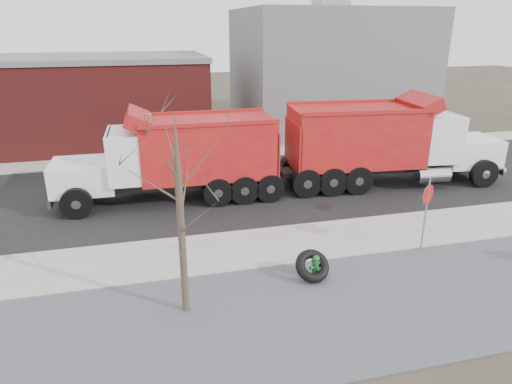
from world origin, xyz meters
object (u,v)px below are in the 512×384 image
object	(u,v)px
truck_tire	(312,266)
dump_truck_red_b	(178,155)
fire_hydrant	(316,268)
dump_truck_red_a	(384,140)
stop_sign	(427,202)

from	to	relation	value
truck_tire	dump_truck_red_b	distance (m)	8.23
fire_hydrant	dump_truck_red_a	size ratio (longest dim) A/B	0.07
dump_truck_red_b	stop_sign	bearing A→B (deg)	138.31
stop_sign	dump_truck_red_a	size ratio (longest dim) A/B	0.24
truck_tire	dump_truck_red_a	xyz separation A→B (m)	(6.15, 7.28, 1.62)
truck_tire	fire_hydrant	bearing A→B (deg)	26.15
truck_tire	dump_truck_red_a	size ratio (longest dim) A/B	0.10
fire_hydrant	truck_tire	distance (m)	0.18
truck_tire	stop_sign	size ratio (longest dim) A/B	0.43
fire_hydrant	dump_truck_red_b	distance (m)	8.24
dump_truck_red_a	dump_truck_red_b	distance (m)	9.24
dump_truck_red_a	stop_sign	bearing A→B (deg)	-102.72
truck_tire	dump_truck_red_b	bearing A→B (deg)	112.43
fire_hydrant	stop_sign	world-z (taller)	stop_sign
fire_hydrant	truck_tire	world-z (taller)	truck_tire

